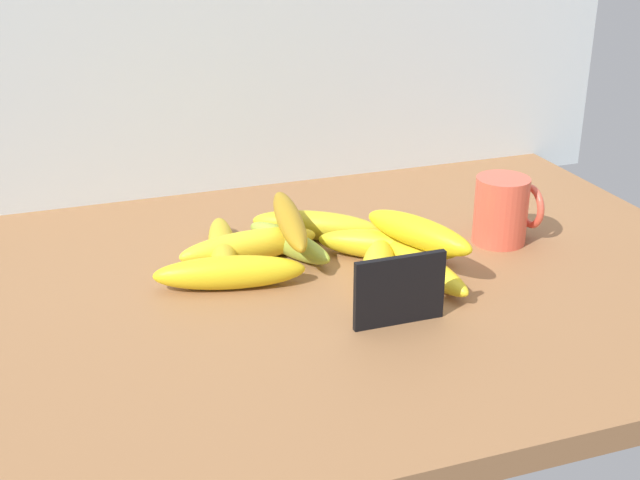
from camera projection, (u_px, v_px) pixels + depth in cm
name	position (u px, v px, depth cm)	size (l,w,h in cm)	color
counter_top	(323.00, 293.00, 108.79)	(110.00, 76.00, 3.00)	#93643E
chalkboard_sign	(399.00, 293.00, 97.05)	(11.00, 1.80, 8.40)	black
coffee_mug	(503.00, 210.00, 118.54)	(8.92, 7.42, 9.43)	#E45842
banana_0	(222.00, 248.00, 113.69)	(19.67, 3.69, 3.69)	gold
banana_1	(315.00, 225.00, 120.30)	(18.32, 4.12, 4.12)	gold
banana_2	(377.00, 267.00, 107.75)	(15.00, 4.03, 4.03)	yellow
banana_3	(417.00, 263.00, 109.39)	(20.76, 3.67, 3.67)	yellow
banana_4	(230.00, 273.00, 106.02)	(18.89, 4.23, 4.23)	yellow
banana_5	(289.00, 242.00, 115.51)	(16.13, 3.55, 3.55)	#9CB23A
banana_6	(249.00, 246.00, 113.59)	(19.19, 4.20, 4.20)	yellow
banana_7	(388.00, 245.00, 113.95)	(19.12, 4.04, 4.04)	yellow
banana_8	(418.00, 232.00, 108.76)	(16.71, 3.96, 3.96)	yellow
banana_9	(289.00, 220.00, 113.73)	(20.41, 3.32, 3.32)	#AB7E18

